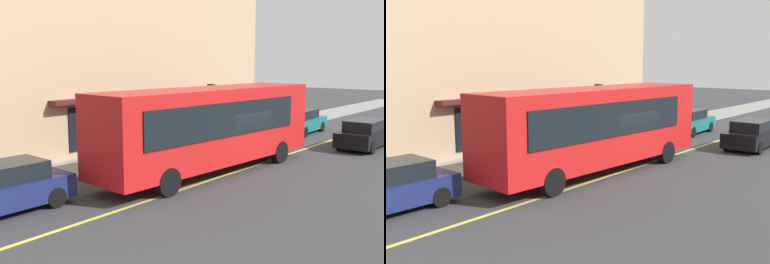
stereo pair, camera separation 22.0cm
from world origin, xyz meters
TOP-DOWN VIEW (x-y plane):
  - ground at (0.00, 0.00)m, footprint 120.00×120.00m
  - sidewalk at (0.00, 5.30)m, footprint 80.00×2.79m
  - lane_centre_stripe at (0.00, 0.00)m, footprint 36.00×0.16m
  - storefront_building at (2.00, 11.84)m, footprint 19.44×10.90m
  - bus at (-1.08, 0.76)m, footprint 11.25×3.11m
  - traffic_light at (3.88, 4.51)m, footprint 0.30×0.52m
  - car_teal at (10.93, 2.61)m, footprint 4.39×2.04m
  - car_black at (8.34, -2.32)m, footprint 4.30×1.87m
  - pedestrian_waiting at (0.72, 4.51)m, footprint 0.34×0.34m

SIDE VIEW (x-z plane):
  - ground at x=0.00m, z-range 0.00..0.00m
  - lane_centre_stripe at x=0.00m, z-range 0.00..0.01m
  - sidewalk at x=0.00m, z-range 0.00..0.15m
  - car_teal at x=10.93m, z-range -0.02..1.50m
  - car_black at x=8.34m, z-range -0.02..1.50m
  - pedestrian_waiting at x=0.72m, z-range 0.32..2.05m
  - bus at x=-1.08m, z-range 0.24..3.74m
  - traffic_light at x=3.88m, z-range 0.93..4.13m
  - storefront_building at x=2.00m, z-range -0.01..11.18m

